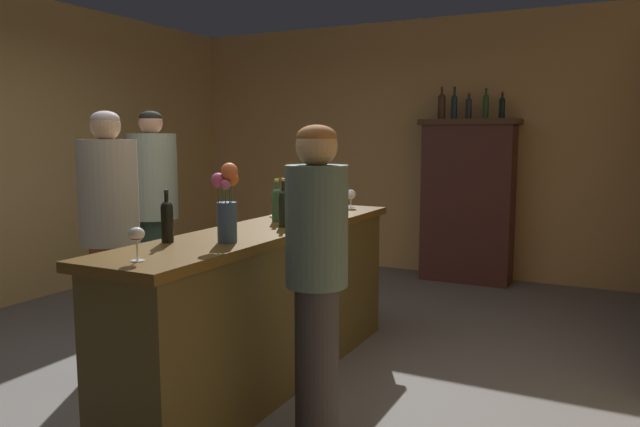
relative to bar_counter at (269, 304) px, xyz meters
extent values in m
plane|color=slate|center=(-0.40, -0.05, -0.49)|extent=(9.17, 9.17, 0.00)
cube|color=tan|center=(-0.40, 3.53, 0.91)|extent=(5.33, 0.12, 2.82)
cube|color=#4D3F1E|center=(0.00, 0.00, -0.03)|extent=(0.49, 2.49, 0.93)
cube|color=brown|center=(0.00, 0.00, 0.46)|extent=(0.56, 2.60, 0.05)
cube|color=#4A2621|center=(0.47, 3.23, 0.36)|extent=(0.92, 0.36, 1.71)
cube|color=#432B1A|center=(0.47, 3.23, 1.19)|extent=(1.00, 0.42, 0.06)
cylinder|color=black|center=(-0.17, -0.70, 0.58)|extent=(0.06, 0.06, 0.18)
sphere|color=black|center=(-0.17, -0.70, 0.67)|extent=(0.06, 0.06, 0.06)
cylinder|color=black|center=(-0.17, -0.70, 0.71)|extent=(0.02, 0.02, 0.07)
cylinder|color=black|center=(-0.17, -0.70, 0.75)|extent=(0.02, 0.02, 0.02)
cylinder|color=black|center=(0.09, 0.04, 0.58)|extent=(0.06, 0.06, 0.19)
sphere|color=black|center=(0.09, 0.04, 0.68)|extent=(0.06, 0.06, 0.06)
cylinder|color=black|center=(0.09, 0.04, 0.72)|extent=(0.02, 0.02, 0.09)
cylinder|color=gold|center=(0.09, 0.04, 0.77)|extent=(0.02, 0.02, 0.02)
cylinder|color=#305233|center=(-0.06, 0.21, 0.58)|extent=(0.06, 0.06, 0.18)
sphere|color=#305233|center=(-0.06, 0.21, 0.67)|extent=(0.06, 0.06, 0.06)
cylinder|color=#305233|center=(-0.06, 0.21, 0.71)|extent=(0.03, 0.03, 0.07)
cylinder|color=gold|center=(-0.06, 0.21, 0.75)|extent=(0.03, 0.03, 0.02)
cylinder|color=black|center=(-0.12, 0.97, 0.58)|extent=(0.07, 0.07, 0.18)
sphere|color=black|center=(-0.12, 0.97, 0.67)|extent=(0.07, 0.07, 0.07)
cylinder|color=black|center=(-0.12, 0.97, 0.70)|extent=(0.03, 0.03, 0.07)
cylinder|color=black|center=(-0.12, 0.97, 0.75)|extent=(0.03, 0.03, 0.02)
cylinder|color=white|center=(0.05, 1.13, 0.49)|extent=(0.06, 0.06, 0.00)
cylinder|color=white|center=(0.05, 1.13, 0.52)|extent=(0.01, 0.01, 0.06)
ellipsoid|color=white|center=(0.05, 1.13, 0.59)|extent=(0.08, 0.08, 0.07)
cylinder|color=white|center=(0.03, -1.13, 0.49)|extent=(0.06, 0.06, 0.00)
cylinder|color=white|center=(0.03, -1.13, 0.53)|extent=(0.01, 0.01, 0.09)
ellipsoid|color=white|center=(0.03, -1.13, 0.61)|extent=(0.07, 0.07, 0.06)
ellipsoid|color=maroon|center=(0.03, -1.13, 0.59)|extent=(0.06, 0.06, 0.02)
cylinder|color=white|center=(0.15, 0.56, 0.49)|extent=(0.07, 0.07, 0.00)
cylinder|color=white|center=(0.15, 0.56, 0.52)|extent=(0.01, 0.01, 0.07)
ellipsoid|color=white|center=(0.15, 0.56, 0.59)|extent=(0.08, 0.08, 0.06)
ellipsoid|color=maroon|center=(0.15, 0.56, 0.57)|extent=(0.07, 0.07, 0.02)
cylinder|color=white|center=(0.05, 0.44, 0.49)|extent=(0.07, 0.07, 0.00)
cylinder|color=white|center=(0.05, 0.44, 0.52)|extent=(0.01, 0.01, 0.07)
ellipsoid|color=white|center=(0.05, 0.44, 0.60)|extent=(0.08, 0.08, 0.08)
cylinder|color=#364E6B|center=(0.10, -0.56, 0.59)|extent=(0.10, 0.10, 0.21)
cylinder|color=#38602D|center=(0.13, -0.56, 0.73)|extent=(0.01, 0.01, 0.24)
sphere|color=orange|center=(0.13, -0.56, 0.85)|extent=(0.09, 0.09, 0.09)
cylinder|color=#38602D|center=(0.11, -0.53, 0.71)|extent=(0.01, 0.01, 0.20)
sphere|color=orange|center=(0.11, -0.53, 0.81)|extent=(0.08, 0.08, 0.08)
cylinder|color=#38602D|center=(0.07, -0.54, 0.71)|extent=(0.01, 0.01, 0.20)
sphere|color=orange|center=(0.07, -0.54, 0.81)|extent=(0.06, 0.06, 0.06)
cylinder|color=#38602D|center=(0.07, -0.58, 0.71)|extent=(0.01, 0.01, 0.20)
sphere|color=#C2497D|center=(0.07, -0.58, 0.81)|extent=(0.08, 0.08, 0.08)
cylinder|color=#38602D|center=(0.12, -0.59, 0.70)|extent=(0.01, 0.01, 0.18)
sphere|color=#C25788|center=(0.12, -0.59, 0.79)|extent=(0.05, 0.05, 0.05)
cylinder|color=white|center=(-0.15, 0.43, 0.49)|extent=(0.17, 0.17, 0.01)
cylinder|color=#452820|center=(0.16, 3.23, 1.33)|extent=(0.08, 0.08, 0.23)
sphere|color=#452820|center=(0.16, 3.23, 1.44)|extent=(0.08, 0.08, 0.08)
cylinder|color=#452820|center=(0.16, 3.23, 1.49)|extent=(0.03, 0.03, 0.10)
cylinder|color=#B01F28|center=(0.16, 3.23, 1.55)|extent=(0.03, 0.03, 0.02)
cylinder|color=#192E37|center=(0.30, 3.23, 1.33)|extent=(0.06, 0.06, 0.22)
sphere|color=#192E37|center=(0.30, 3.23, 1.44)|extent=(0.06, 0.06, 0.06)
cylinder|color=#192E37|center=(0.30, 3.23, 1.49)|extent=(0.03, 0.03, 0.10)
cylinder|color=black|center=(0.30, 3.23, 1.54)|extent=(0.03, 0.03, 0.02)
cylinder|color=#212A30|center=(0.45, 3.23, 1.31)|extent=(0.06, 0.06, 0.18)
sphere|color=#212A30|center=(0.45, 3.23, 1.40)|extent=(0.06, 0.06, 0.06)
cylinder|color=#212A30|center=(0.45, 3.23, 1.43)|extent=(0.03, 0.03, 0.07)
cylinder|color=#B2271C|center=(0.45, 3.23, 1.48)|extent=(0.03, 0.03, 0.02)
cylinder|color=#294A2B|center=(0.62, 3.23, 1.33)|extent=(0.06, 0.06, 0.22)
sphere|color=#294A2B|center=(0.62, 3.23, 1.43)|extent=(0.06, 0.06, 0.06)
cylinder|color=#294A2B|center=(0.62, 3.23, 1.47)|extent=(0.02, 0.02, 0.07)
cylinder|color=black|center=(0.62, 3.23, 1.51)|extent=(0.02, 0.02, 0.02)
cylinder|color=black|center=(0.79, 3.23, 1.31)|extent=(0.06, 0.06, 0.18)
sphere|color=black|center=(0.79, 3.23, 1.40)|extent=(0.06, 0.06, 0.06)
cylinder|color=black|center=(0.79, 3.23, 1.43)|extent=(0.02, 0.02, 0.07)
cylinder|color=#B11A2C|center=(0.79, 3.23, 1.48)|extent=(0.03, 0.03, 0.02)
cylinder|color=#23372C|center=(-1.38, 0.52, -0.05)|extent=(0.27, 0.27, 0.88)
cylinder|color=gray|center=(-1.38, 0.52, 0.72)|extent=(0.38, 0.38, 0.67)
sphere|color=tan|center=(-1.38, 0.52, 1.14)|extent=(0.18, 0.18, 0.18)
ellipsoid|color=black|center=(-1.38, 0.52, 1.18)|extent=(0.17, 0.17, 0.10)
cylinder|color=brown|center=(-0.87, -0.42, -0.06)|extent=(0.25, 0.25, 0.87)
cylinder|color=#AFA899|center=(-0.87, -0.42, 0.70)|extent=(0.35, 0.35, 0.64)
sphere|color=tan|center=(-0.87, -0.42, 1.09)|extent=(0.18, 0.18, 0.18)
ellipsoid|color=#B4A5A5|center=(-0.87, -0.42, 1.13)|extent=(0.17, 0.17, 0.10)
cylinder|color=#353133|center=(0.60, -0.52, -0.10)|extent=(0.22, 0.22, 0.80)
cylinder|color=#4C6056|center=(0.60, -0.52, 0.60)|extent=(0.31, 0.31, 0.59)
sphere|color=tan|center=(0.60, -0.52, 0.98)|extent=(0.20, 0.20, 0.20)
ellipsoid|color=#945A2B|center=(0.60, -0.52, 1.03)|extent=(0.19, 0.19, 0.11)
camera|label=1|loc=(1.91, -3.06, 1.02)|focal=33.55mm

